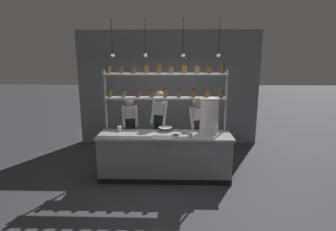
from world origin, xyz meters
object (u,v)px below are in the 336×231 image
object	(u,v)px
cutting_board	(163,138)
prep_bowl_center_front	(176,134)
container_stack	(209,116)
chef_left	(130,126)
serving_cup_front	(120,129)
chef_center	(160,123)
serving_cup_by_board	(190,136)
spice_shelf_unit	(166,88)
prep_bowl_near_left	(165,129)
chef_right	(197,128)

from	to	relation	value
cutting_board	prep_bowl_center_front	world-z (taller)	prep_bowl_center_front
prep_bowl_center_front	container_stack	bearing A→B (deg)	14.53
chef_left	cutting_board	size ratio (longest dim) A/B	3.92
serving_cup_front	chef_center	bearing A→B (deg)	30.30
serving_cup_front	serving_cup_by_board	bearing A→B (deg)	-18.68
spice_shelf_unit	prep_bowl_near_left	distance (m)	0.87
prep_bowl_near_left	serving_cup_by_board	world-z (taller)	serving_cup_by_board
cutting_board	chef_center	bearing A→B (deg)	96.24
container_stack	prep_bowl_center_front	bearing A→B (deg)	-165.47
prep_bowl_near_left	cutting_board	bearing A→B (deg)	-92.92
cutting_board	chef_right	bearing A→B (deg)	51.82
cutting_board	serving_cup_by_board	size ratio (longest dim) A/B	3.92
chef_center	serving_cup_by_board	size ratio (longest dim) A/B	16.81
serving_cup_front	serving_cup_by_board	xyz separation A→B (m)	(1.46, -0.49, -0.00)
spice_shelf_unit	cutting_board	distance (m)	1.10
spice_shelf_unit	prep_bowl_near_left	size ratio (longest dim) A/B	8.63
spice_shelf_unit	serving_cup_front	distance (m)	1.31
serving_cup_by_board	chef_left	bearing A→B (deg)	141.80
serving_cup_by_board	chef_right	bearing A→B (deg)	77.74
prep_bowl_center_front	serving_cup_front	world-z (taller)	serving_cup_front
chef_right	prep_bowl_near_left	size ratio (longest dim) A/B	5.28
serving_cup_front	serving_cup_by_board	world-z (taller)	serving_cup_front
spice_shelf_unit	serving_cup_front	world-z (taller)	spice_shelf_unit
spice_shelf_unit	serving_cup_by_board	distance (m)	1.16
cutting_board	serving_cup_front	size ratio (longest dim) A/B	3.86
prep_bowl_center_front	serving_cup_by_board	size ratio (longest dim) A/B	1.62
serving_cup_by_board	cutting_board	bearing A→B (deg)	-177.89
chef_right	container_stack	world-z (taller)	container_stack
chef_left	serving_cup_front	bearing A→B (deg)	-116.14
chef_left	container_stack	size ratio (longest dim) A/B	2.18
chef_center	prep_bowl_near_left	xyz separation A→B (m)	(0.14, -0.44, -0.03)
spice_shelf_unit	serving_cup_by_board	size ratio (longest dim) A/B	25.29
chef_center	chef_left	bearing A→B (deg)	-168.77
serving_cup_by_board	chef_center	bearing A→B (deg)	123.10
prep_bowl_center_front	chef_center	bearing A→B (deg)	116.44
prep_bowl_near_left	prep_bowl_center_front	bearing A→B (deg)	-52.29
chef_right	cutting_board	xyz separation A→B (m)	(-0.72, -0.92, 0.04)
cutting_board	serving_cup_by_board	bearing A→B (deg)	2.11
serving_cup_by_board	serving_cup_front	bearing A→B (deg)	161.32
chef_left	prep_bowl_center_front	size ratio (longest dim) A/B	9.51
spice_shelf_unit	prep_bowl_center_front	bearing A→B (deg)	-60.23
spice_shelf_unit	serving_cup_by_board	xyz separation A→B (m)	(0.48, -0.61, -0.86)
chef_center	chef_right	distance (m)	0.84
spice_shelf_unit	container_stack	distance (m)	1.06
spice_shelf_unit	cutting_board	size ratio (longest dim) A/B	6.45
prep_bowl_center_front	serving_cup_front	size ratio (longest dim) A/B	1.60
chef_right	serving_cup_by_board	bearing A→B (deg)	-119.92
cutting_board	serving_cup_front	world-z (taller)	serving_cup_front
serving_cup_by_board	prep_bowl_near_left	bearing A→B (deg)	133.09
chef_center	container_stack	xyz separation A→B (m)	(1.04, -0.57, 0.29)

